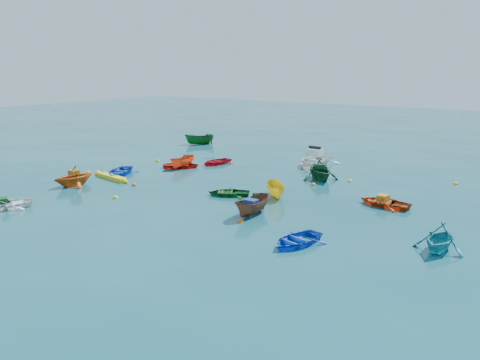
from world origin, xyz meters
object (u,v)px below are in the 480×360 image
Objects in this scene: dinghy_blue_sw at (120,175)px; dinghy_white_near at (2,209)px; kayak_yellow at (112,179)px; dinghy_blue_se at (297,244)px; motorboat_white at (314,165)px.

dinghy_white_near is at bearing -110.54° from dinghy_blue_sw.
kayak_yellow is at bearing 119.55° from dinghy_white_near.
dinghy_white_near is (1.15, -10.31, 0.00)m from dinghy_blue_sw.
dinghy_blue_sw is 19.44m from dinghy_blue_se.
kayak_yellow is (0.73, -1.38, 0.00)m from dinghy_blue_sw.
motorboat_white is at bearing 20.23° from dinghy_blue_sw.
kayak_yellow is 17.11m from motorboat_white.
dinghy_blue_sw is at bearing 36.56° from kayak_yellow.
dinghy_blue_sw is 1.56m from kayak_yellow.
motorboat_white is (10.52, 13.50, 0.00)m from kayak_yellow.
dinghy_blue_sw reaches higher than kayak_yellow.
dinghy_blue_sw is 10.37m from dinghy_white_near.
dinghy_blue_sw reaches higher than dinghy_blue_se.
motorboat_white reaches higher than dinghy_white_near.
motorboat_white reaches higher than dinghy_blue_sw.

